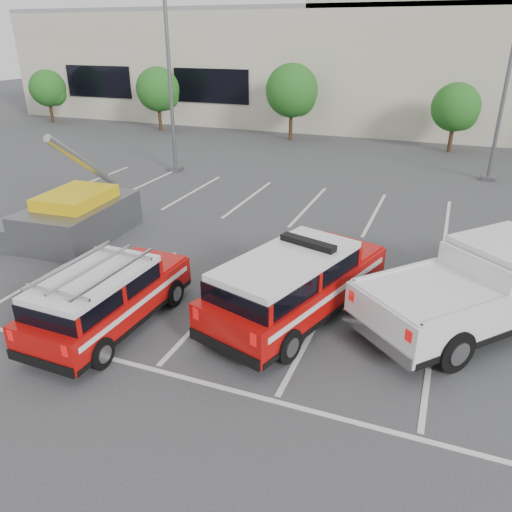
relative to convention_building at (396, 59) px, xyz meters
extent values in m
plane|color=#3C3C3F|center=(-0.18, -31.86, -4.72)|extent=(120.00, 120.00, 0.00)
cube|color=silver|center=(-0.18, -27.36, -4.71)|extent=(23.00, 15.00, 0.01)
cube|color=beige|center=(-0.18, 0.14, -0.72)|extent=(60.00, 15.00, 8.00)
cube|color=gray|center=(-0.18, 0.14, 3.43)|extent=(60.00, 15.00, 0.30)
cylinder|color=#3F2B19|center=(-25.18, -9.86, -3.96)|extent=(0.24, 0.24, 1.51)
sphere|color=#194D14|center=(-25.18, -9.86, -2.11)|extent=(2.77, 2.77, 2.77)
sphere|color=#194D14|center=(-24.78, -9.66, -2.53)|extent=(1.85, 1.85, 1.85)
cylinder|color=#3F2B19|center=(-15.18, -9.86, -3.88)|extent=(0.24, 0.24, 1.67)
sphere|color=#194D14|center=(-15.18, -9.86, -1.84)|extent=(3.07, 3.07, 3.07)
sphere|color=#194D14|center=(-14.78, -9.66, -2.30)|extent=(2.05, 2.05, 2.05)
cylinder|color=#3F2B19|center=(-5.18, -9.86, -3.80)|extent=(0.24, 0.24, 1.84)
sphere|color=#194D14|center=(-5.18, -9.86, -1.56)|extent=(3.37, 3.37, 3.37)
sphere|color=#194D14|center=(-4.78, -9.66, -2.07)|extent=(2.24, 2.24, 2.24)
cylinder|color=#3F2B19|center=(4.82, -9.86, -3.96)|extent=(0.24, 0.24, 1.51)
sphere|color=#194D14|center=(4.82, -9.86, -2.11)|extent=(2.77, 2.77, 2.77)
sphere|color=#194D14|center=(5.22, -9.66, -2.53)|extent=(1.85, 1.85, 1.85)
cube|color=#59595E|center=(-8.18, -19.86, -4.62)|extent=(0.60, 0.60, 0.20)
cylinder|color=#59595E|center=(-8.18, -19.86, 0.28)|extent=(0.18, 0.18, 10.00)
cube|color=#59595E|center=(6.82, -15.86, -4.62)|extent=(0.60, 0.60, 0.20)
cylinder|color=#59595E|center=(6.82, -15.86, 0.28)|extent=(0.18, 0.18, 10.00)
cube|color=#A80A08|center=(1.95, -31.42, -3.96)|extent=(3.54, 5.84, 0.84)
cube|color=black|center=(1.80, -31.90, -3.32)|extent=(2.92, 4.27, 0.44)
cube|color=silver|center=(1.80, -31.90, -3.02)|extent=(2.85, 4.18, 0.16)
cube|color=black|center=(2.06, -31.08, -2.86)|extent=(1.50, 0.71, 0.15)
cube|color=silver|center=(6.26, -30.08, -3.85)|extent=(6.13, 6.50, 0.96)
cube|color=black|center=(6.66, -29.63, -3.11)|extent=(3.14, 3.16, 0.50)
cube|color=#A80A08|center=(-2.07, -33.56, -4.05)|extent=(1.90, 4.56, 0.74)
cube|color=black|center=(-2.08, -34.00, -3.48)|extent=(1.72, 3.14, 0.39)
cube|color=silver|center=(-2.08, -34.00, -3.21)|extent=(1.68, 3.08, 0.14)
cube|color=#A5A5A8|center=(-2.08, -34.00, -2.97)|extent=(1.76, 2.84, 0.05)
cube|color=#59595E|center=(-6.62, -29.15, -4.09)|extent=(2.77, 4.25, 1.25)
cube|color=gold|center=(-6.62, -29.15, -3.30)|extent=(1.98, 2.61, 0.45)
cylinder|color=#A5A5A8|center=(-6.66, -28.47, -2.22)|extent=(0.49, 3.33, 2.44)
cube|color=#59595E|center=(-8.34, -30.63, -4.32)|extent=(1.22, 1.44, 0.80)
camera|label=1|loc=(4.98, -41.97, 1.80)|focal=35.00mm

